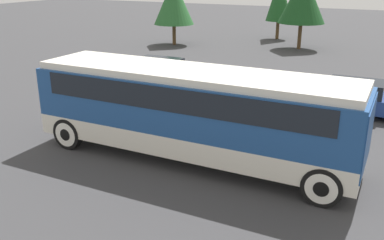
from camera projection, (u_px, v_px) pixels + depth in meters
name	position (u px, v px, depth m)	size (l,w,h in m)	color
ground_plane	(192.00, 158.00, 13.77)	(120.00, 120.00, 0.00)	#38383A
tour_bus	(195.00, 107.00, 13.15)	(10.25, 2.58, 2.90)	silver
parked_car_near	(257.00, 91.00, 18.58)	(4.06, 1.82, 1.49)	black
parked_car_mid	(358.00, 97.00, 17.83)	(4.17, 1.84, 1.41)	navy
parked_car_far	(160.00, 72.00, 22.09)	(4.37, 1.95, 1.42)	#7A6B5B
tree_center	(174.00, 2.00, 33.49)	(3.17, 3.17, 5.13)	brown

